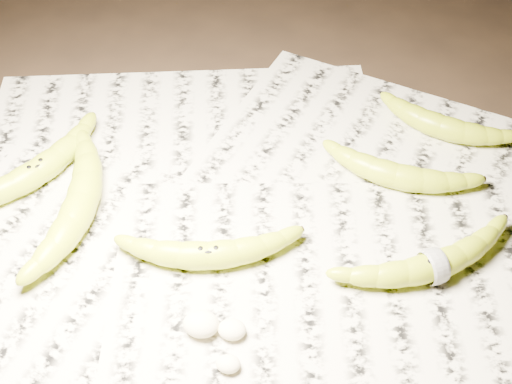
# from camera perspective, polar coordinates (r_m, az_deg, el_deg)

# --- Properties ---
(ground) EXTENTS (3.00, 3.00, 0.00)m
(ground) POSITION_cam_1_polar(r_m,az_deg,el_deg) (0.87, -2.23, -4.23)
(ground) COLOR black
(ground) RESTS_ON ground
(newspaper_patch) EXTENTS (0.90, 0.70, 0.01)m
(newspaper_patch) POSITION_cam_1_polar(r_m,az_deg,el_deg) (0.87, 0.28, -3.80)
(newspaper_patch) COLOR beige
(newspaper_patch) RESTS_ON ground
(banana_left_a) EXTENTS (0.17, 0.20, 0.04)m
(banana_left_a) POSITION_cam_1_polar(r_m,az_deg,el_deg) (0.96, -17.19, 1.69)
(banana_left_a) COLOR #ABB316
(banana_left_a) RESTS_ON newspaper_patch
(banana_left_b) EXTENTS (0.07, 0.22, 0.04)m
(banana_left_b) POSITION_cam_1_polar(r_m,az_deg,el_deg) (0.90, -13.85, -0.67)
(banana_left_b) COLOR #ABB316
(banana_left_b) RESTS_ON newspaper_patch
(banana_center) EXTENTS (0.20, 0.09, 0.04)m
(banana_center) POSITION_cam_1_polar(r_m,az_deg,el_deg) (0.83, -3.80, -4.91)
(banana_center) COLOR #ABB316
(banana_center) RESTS_ON newspaper_patch
(banana_taped) EXTENTS (0.21, 0.15, 0.03)m
(banana_taped) POSITION_cam_1_polar(r_m,az_deg,el_deg) (0.84, 14.04, -5.63)
(banana_taped) COLOR #ABB316
(banana_taped) RESTS_ON newspaper_patch
(banana_upper_a) EXTENTS (0.19, 0.09, 0.03)m
(banana_upper_a) POSITION_cam_1_polar(r_m,az_deg,el_deg) (0.93, 11.21, 1.44)
(banana_upper_a) COLOR #ABB316
(banana_upper_a) RESTS_ON newspaper_patch
(banana_upper_b) EXTENTS (0.17, 0.11, 0.03)m
(banana_upper_b) POSITION_cam_1_polar(r_m,az_deg,el_deg) (1.02, 14.67, 5.24)
(banana_upper_b) COLOR #ABB316
(banana_upper_b) RESTS_ON newspaper_patch
(measuring_tape) EXTENTS (0.02, 0.04, 0.04)m
(measuring_tape) POSITION_cam_1_polar(r_m,az_deg,el_deg) (0.84, 14.04, -5.63)
(measuring_tape) COLOR white
(measuring_tape) RESTS_ON newspaper_patch
(flesh_chunk_a) EXTENTS (0.04, 0.03, 0.02)m
(flesh_chunk_a) POSITION_cam_1_polar(r_m,az_deg,el_deg) (0.78, -4.43, -10.33)
(flesh_chunk_a) COLOR beige
(flesh_chunk_a) RESTS_ON newspaper_patch
(flesh_chunk_b) EXTENTS (0.03, 0.03, 0.02)m
(flesh_chunk_b) POSITION_cam_1_polar(r_m,az_deg,el_deg) (0.78, -1.95, -10.78)
(flesh_chunk_b) COLOR beige
(flesh_chunk_b) RESTS_ON newspaper_patch
(flesh_chunk_c) EXTENTS (0.03, 0.02, 0.02)m
(flesh_chunk_c) POSITION_cam_1_polar(r_m,az_deg,el_deg) (0.76, -2.24, -13.44)
(flesh_chunk_c) COLOR beige
(flesh_chunk_c) RESTS_ON newspaper_patch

